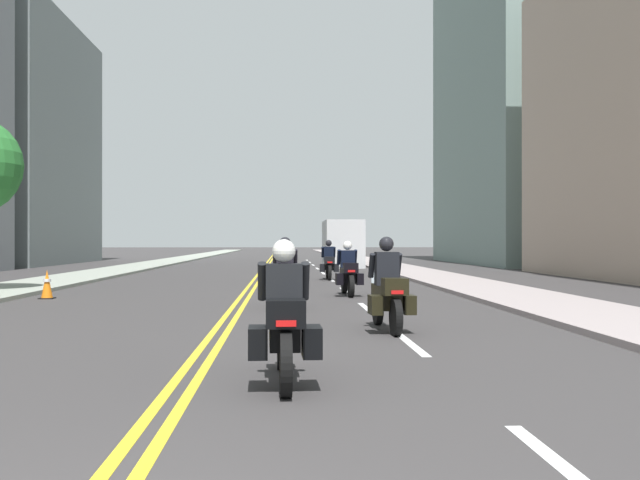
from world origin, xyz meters
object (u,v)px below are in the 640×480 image
Objects in this scene: motorcycle_2 at (285,280)px; motorcycle_0 at (284,324)px; traffic_cone_0 at (47,284)px; motorcycle_5 at (329,264)px; motorcycle_1 at (388,293)px; motorcycle_4 at (287,268)px; parked_truck at (342,246)px; motorcycle_3 at (348,273)px.

motorcycle_0 is at bearing -89.47° from motorcycle_2.
motorcycle_5 is at bearing 48.42° from traffic_cone_0.
motorcycle_4 is (-1.70, 12.32, -0.02)m from motorcycle_1.
motorcycle_1 is 0.98× the size of motorcycle_4.
motorcycle_1 is at bearing -93.20° from parked_truck.
traffic_cone_0 is (-6.45, 3.16, -0.27)m from motorcycle_2.
parked_truck reaches higher than motorcycle_1.
motorcycle_0 is 2.81× the size of traffic_cone_0.
motorcycle_3 is (1.81, 3.83, -0.02)m from motorcycle_2.
motorcycle_0 is at bearing -61.73° from traffic_cone_0.
motorcycle_5 is (1.84, 21.24, -0.01)m from motorcycle_0.
motorcycle_1 is 1.05× the size of motorcycle_2.
motorcycle_0 is 1.03× the size of motorcycle_2.
traffic_cone_0 is (-6.52, -4.92, -0.25)m from motorcycle_4.
parked_truck is (1.71, 14.50, 0.62)m from motorcycle_5.
motorcycle_2 is at bearing -97.43° from parked_truck.
motorcycle_2 is 8.08m from motorcycle_4.
motorcycle_3 is 23.21m from parked_truck.
motorcycle_3 is at bearing 86.73° from motorcycle_1.
motorcycle_4 is at bearing 90.17° from motorcycle_2.
motorcycle_0 is at bearing -95.67° from parked_truck.
motorcycle_4 is 4.71m from motorcycle_5.
motorcycle_3 is at bearing 65.40° from motorcycle_2.
traffic_cone_0 is at bearing -140.68° from motorcycle_4.
motorcycle_4 is 19.20m from parked_truck.
motorcycle_0 is 35.92m from parked_truck.
motorcycle_2 reaches higher than motorcycle_3.
parked_truck reaches higher than motorcycle_4.
motorcycle_2 is at bearing -26.13° from traffic_cone_0.
parked_truck is (1.71, 23.14, 0.63)m from motorcycle_3.
motorcycle_3 is at bearing 80.25° from motorcycle_0.
motorcycle_0 is 0.96× the size of motorcycle_4.
parked_truck reaches higher than motorcycle_0.
motorcycle_5 is at bearing -96.73° from parked_truck.
parked_truck is at bearing 83.29° from motorcycle_2.
parked_truck is (3.55, 35.74, 0.62)m from motorcycle_0.
motorcycle_3 reaches higher than traffic_cone_0.
motorcycle_5 is (0.03, 16.70, -0.01)m from motorcycle_1.
motorcycle_2 is at bearing -97.92° from motorcycle_5.
traffic_cone_0 is at bearing 116.83° from motorcycle_0.
traffic_cone_0 is (-8.22, 7.40, -0.27)m from motorcycle_1.
motorcycle_1 is 0.35× the size of parked_truck.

